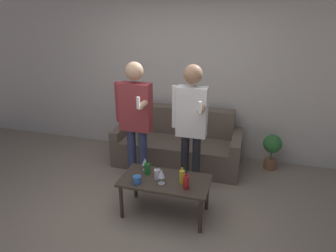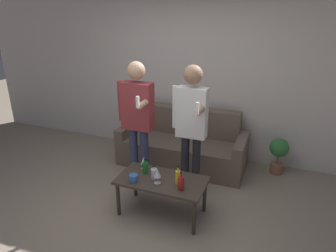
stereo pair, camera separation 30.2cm
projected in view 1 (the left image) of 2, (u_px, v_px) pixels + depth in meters
ground_plane at (137, 226)px, 3.36m from camera, size 16.00×16.00×0.00m
wall_back at (183, 73)px, 4.77m from camera, size 8.00×0.06×2.70m
couch at (178, 145)px, 4.70m from camera, size 1.92×0.81×0.85m
coffee_table at (165, 184)px, 3.44m from camera, size 1.02×0.53×0.46m
bottle_orange at (147, 168)px, 3.52m from camera, size 0.07×0.07×0.18m
bottle_green at (157, 174)px, 3.41m from camera, size 0.07×0.07×0.17m
bottle_dark at (186, 182)px, 3.22m from camera, size 0.06×0.06×0.21m
bottle_yellow at (182, 176)px, 3.32m from camera, size 0.06×0.06×0.22m
wine_glass_near at (161, 174)px, 3.30m from camera, size 0.08×0.08×0.18m
wine_glass_far at (145, 162)px, 3.60m from camera, size 0.07×0.07×0.16m
cup_on_table at (137, 180)px, 3.34m from camera, size 0.10×0.10×0.09m
person_standing_left at (135, 116)px, 3.82m from camera, size 0.48×0.43×1.70m
person_standing_right at (191, 120)px, 3.63m from camera, size 0.43×0.42×1.70m
potted_plant at (272, 148)px, 4.49m from camera, size 0.28×0.28×0.55m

